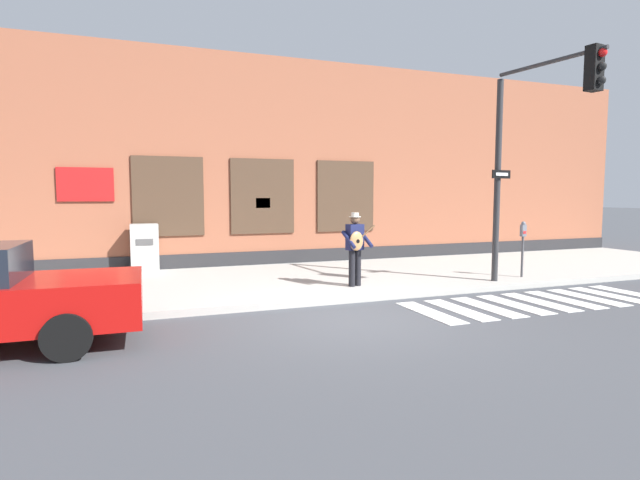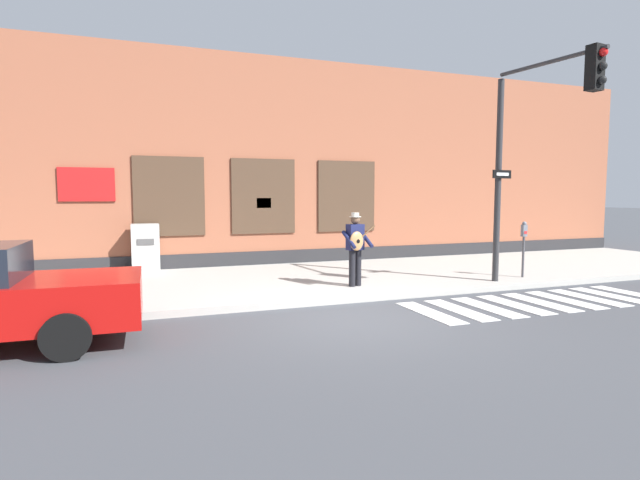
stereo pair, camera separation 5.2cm
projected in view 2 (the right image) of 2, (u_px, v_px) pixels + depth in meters
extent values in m
plane|color=#424449|center=(354.00, 319.00, 9.01)|extent=(160.00, 160.00, 0.00)
cube|color=#ADAAA3|center=(290.00, 281.00, 12.70)|extent=(28.00, 5.40, 0.14)
cube|color=#99563D|center=(249.00, 167.00, 16.82)|extent=(28.00, 4.00, 6.38)
cube|color=#28282B|center=(264.00, 260.00, 15.19)|extent=(28.00, 0.04, 0.55)
cube|color=#473323|center=(169.00, 196.00, 14.06)|extent=(1.94, 0.06, 2.24)
cube|color=black|center=(169.00, 196.00, 14.05)|extent=(1.82, 0.03, 2.12)
cube|color=#473323|center=(264.00, 196.00, 15.01)|extent=(1.94, 0.06, 2.24)
cube|color=black|center=(264.00, 196.00, 15.00)|extent=(1.82, 0.03, 2.12)
cube|color=#473323|center=(347.00, 196.00, 15.95)|extent=(1.94, 0.06, 2.24)
cube|color=black|center=(347.00, 196.00, 15.94)|extent=(1.82, 0.03, 2.12)
cube|color=red|center=(87.00, 184.00, 13.29)|extent=(1.40, 0.04, 0.90)
cube|color=yellow|center=(264.00, 203.00, 15.01)|extent=(0.44, 0.02, 0.30)
cube|color=silver|center=(430.00, 313.00, 9.52)|extent=(0.42, 1.90, 0.01)
cube|color=silver|center=(459.00, 310.00, 9.75)|extent=(0.42, 1.90, 0.01)
cube|color=silver|center=(487.00, 307.00, 9.98)|extent=(0.42, 1.90, 0.01)
cube|color=silver|center=(514.00, 305.00, 10.21)|extent=(0.42, 1.90, 0.01)
cube|color=silver|center=(540.00, 302.00, 10.45)|extent=(0.42, 1.90, 0.01)
cube|color=silver|center=(564.00, 300.00, 10.68)|extent=(0.42, 1.90, 0.01)
cube|color=silver|center=(587.00, 298.00, 10.91)|extent=(0.42, 1.90, 0.01)
cube|color=silver|center=(610.00, 296.00, 11.14)|extent=(0.42, 1.90, 0.01)
cube|color=silver|center=(632.00, 293.00, 11.37)|extent=(0.42, 1.90, 0.01)
cube|color=silver|center=(139.00, 285.00, 8.40)|extent=(0.07, 0.24, 0.12)
cube|color=silver|center=(138.00, 298.00, 7.32)|extent=(0.07, 0.24, 0.12)
cylinder|color=black|center=(82.00, 309.00, 8.42)|extent=(0.67, 0.25, 0.66)
cylinder|color=black|center=(66.00, 336.00, 6.77)|extent=(0.67, 0.25, 0.66)
cylinder|color=black|center=(358.00, 268.00, 11.57)|extent=(0.15, 0.15, 0.84)
cylinder|color=black|center=(352.00, 268.00, 11.46)|extent=(0.15, 0.15, 0.84)
cube|color=#191E47|center=(355.00, 237.00, 11.46)|extent=(0.41, 0.28, 0.60)
sphere|color=brown|center=(355.00, 219.00, 11.42)|extent=(0.22, 0.22, 0.22)
cylinder|color=beige|center=(355.00, 217.00, 11.42)|extent=(0.27, 0.28, 0.02)
cylinder|color=beige|center=(355.00, 215.00, 11.41)|extent=(0.18, 0.18, 0.09)
cylinder|color=#191E47|center=(366.00, 239.00, 11.50)|extent=(0.18, 0.52, 0.39)
cylinder|color=#191E47|center=(349.00, 240.00, 11.26)|extent=(0.18, 0.52, 0.39)
ellipsoid|color=#B77F4C|center=(357.00, 241.00, 11.27)|extent=(0.38, 0.18, 0.44)
cylinder|color=black|center=(358.00, 241.00, 11.22)|extent=(0.09, 0.03, 0.09)
cylinder|color=brown|center=(367.00, 233.00, 11.37)|extent=(0.47, 0.12, 0.34)
cylinder|color=#2D2D30|center=(498.00, 182.00, 12.04)|extent=(0.15, 0.15, 4.84)
cylinder|color=#2D2D30|center=(549.00, 62.00, 10.68)|extent=(0.44, 2.58, 0.09)
cube|color=black|center=(595.00, 68.00, 9.80)|extent=(0.33, 0.28, 0.88)
sphere|color=red|center=(603.00, 52.00, 9.64)|extent=(0.17, 0.17, 0.17)
sphere|color=black|center=(603.00, 66.00, 9.66)|extent=(0.17, 0.17, 0.17)
sphere|color=black|center=(602.00, 80.00, 9.68)|extent=(0.17, 0.17, 0.17)
cube|color=black|center=(502.00, 174.00, 11.92)|extent=(0.60, 0.11, 0.20)
cube|color=white|center=(503.00, 174.00, 11.91)|extent=(0.40, 0.07, 0.07)
cylinder|color=#47474C|center=(523.00, 257.00, 12.76)|extent=(0.06, 0.06, 1.05)
cube|color=slate|center=(524.00, 231.00, 12.70)|extent=(0.13, 0.10, 0.30)
sphere|color=slate|center=(524.00, 224.00, 12.69)|extent=(0.11, 0.11, 0.11)
cube|color=red|center=(526.00, 233.00, 12.65)|extent=(0.09, 0.01, 0.07)
cube|color=#ADADA8|center=(145.00, 248.00, 13.56)|extent=(0.72, 0.57, 1.32)
cube|color=#4C4C4C|center=(145.00, 242.00, 13.26)|extent=(0.43, 0.02, 0.16)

